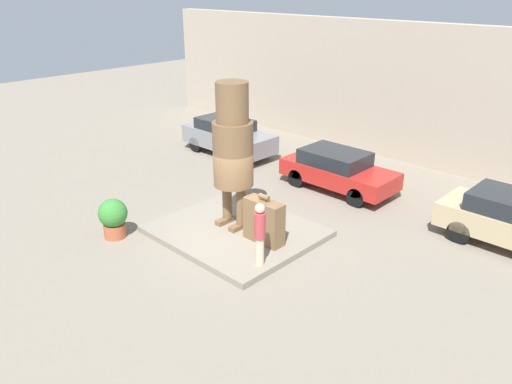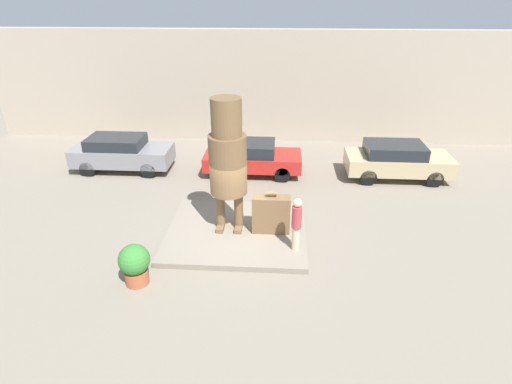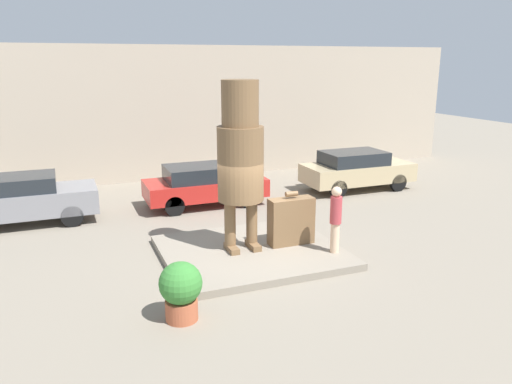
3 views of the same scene
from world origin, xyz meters
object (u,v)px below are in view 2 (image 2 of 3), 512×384
at_px(giant_suitcase, 271,214).
at_px(statue_figure, 228,156).
at_px(planter_pot, 135,263).
at_px(tourist, 297,222).
at_px(parked_car_grey, 121,152).
at_px(parked_car_tan, 397,160).
at_px(parked_car_red, 252,157).

bearing_deg(giant_suitcase, statue_figure, 173.65).
xyz_separation_m(giant_suitcase, planter_pot, (-3.64, -2.62, -0.17)).
height_order(giant_suitcase, tourist, tourist).
bearing_deg(parked_car_grey, statue_figure, -41.84).
bearing_deg(giant_suitcase, parked_car_tan, 43.45).
height_order(parked_car_grey, parked_car_red, parked_car_grey).
relative_size(statue_figure, tourist, 2.49).
bearing_deg(parked_car_red, parked_car_tan, -0.50).
bearing_deg(parked_car_tan, planter_pot, -139.49).
distance_m(giant_suitcase, parked_car_red, 5.11).
bearing_deg(planter_pot, giant_suitcase, 35.77).
relative_size(statue_figure, giant_suitcase, 2.99).
xyz_separation_m(giant_suitcase, parked_car_red, (-1.01, 5.01, -0.05)).
distance_m(statue_figure, parked_car_grey, 7.58).
xyz_separation_m(parked_car_grey, parked_car_tan, (12.07, -0.09, -0.01)).
xyz_separation_m(parked_car_grey, planter_pot, (3.20, -7.67, -0.18)).
relative_size(statue_figure, parked_car_grey, 1.00).
distance_m(statue_figure, tourist, 2.91).
xyz_separation_m(parked_car_grey, parked_car_red, (5.83, -0.04, -0.06)).
bearing_deg(statue_figure, tourist, -28.03).
bearing_deg(tourist, planter_pot, -159.75).
relative_size(parked_car_red, planter_pot, 3.47).
height_order(parked_car_red, parked_car_tan, parked_car_tan).
bearing_deg(statue_figure, planter_pot, -129.22).
relative_size(tourist, planter_pot, 1.44).
height_order(tourist, parked_car_grey, tourist).
xyz_separation_m(statue_figure, parked_car_red, (0.37, 4.86, -1.96)).
xyz_separation_m(tourist, parked_car_red, (-1.79, 6.00, -0.36)).
height_order(tourist, planter_pot, tourist).
bearing_deg(parked_car_tan, parked_car_red, 179.50).
height_order(parked_car_red, planter_pot, parked_car_red).
height_order(giant_suitcase, parked_car_grey, giant_suitcase).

